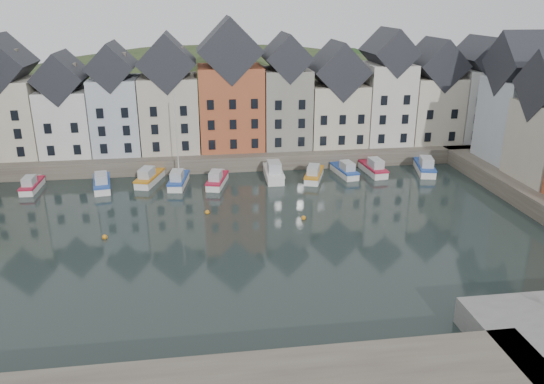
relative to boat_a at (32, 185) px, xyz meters
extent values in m
plane|color=black|center=(24.86, -18.50, -0.62)|extent=(260.00, 260.00, 0.00)
cube|color=#4E443C|center=(24.86, 11.50, 0.38)|extent=(90.00, 16.00, 2.00)
ellipsoid|color=#213118|center=(24.86, 37.50, -18.62)|extent=(153.60, 70.40, 64.00)
sphere|color=black|center=(10.92, 32.43, 8.09)|extent=(5.77, 5.77, 5.77)
sphere|color=black|center=(49.72, 42.24, 7.50)|extent=(5.27, 5.27, 5.27)
sphere|color=black|center=(56.67, 35.70, 7.27)|extent=(5.07, 5.07, 5.07)
sphere|color=black|center=(39.13, 36.69, 7.20)|extent=(5.01, 5.01, 5.01)
sphere|color=black|center=(-12.81, 38.10, 5.96)|extent=(3.94, 3.94, 3.94)
sphere|color=black|center=(53.18, 41.75, 7.43)|extent=(5.21, 5.21, 5.21)
sphere|color=black|center=(26.84, 40.14, 7.71)|extent=(5.45, 5.45, 5.45)
sphere|color=black|center=(62.66, 29.81, 6.59)|extent=(4.49, 4.49, 4.49)
cube|color=beige|center=(-4.31, 9.50, 6.42)|extent=(7.67, 8.00, 10.07)
cube|color=black|center=(-4.31, 9.50, 13.35)|extent=(7.67, 8.16, 7.67)
cube|color=silver|center=(2.95, 9.50, 5.69)|extent=(6.56, 8.00, 8.61)
cube|color=black|center=(2.95, 9.50, 11.62)|extent=(6.56, 8.16, 6.56)
cube|color=#ADB6C0|center=(9.49, 9.50, 6.39)|extent=(6.20, 8.00, 10.02)
cube|color=black|center=(9.49, 9.50, 12.94)|extent=(6.20, 8.16, 6.20)
cube|color=#B7AE9B|center=(16.59, 9.50, 6.42)|extent=(7.70, 8.00, 10.08)
cube|color=black|center=(16.59, 9.50, 13.37)|extent=(7.70, 8.16, 7.70)
cube|color=#A44F2E|center=(24.93, 9.50, 7.03)|extent=(8.69, 8.00, 11.28)
cube|color=black|center=(24.93, 9.50, 14.82)|extent=(8.69, 8.16, 8.69)
cube|color=gray|center=(32.63, 9.50, 6.78)|extent=(6.43, 8.00, 10.78)
cube|color=black|center=(32.63, 9.50, 13.76)|extent=(6.43, 8.16, 6.43)
cube|color=beige|center=(39.93, 9.50, 5.66)|extent=(7.88, 8.00, 8.56)
cube|color=black|center=(39.93, 9.50, 11.89)|extent=(7.88, 8.16, 7.88)
cube|color=beige|center=(47.27, 9.50, 7.02)|extent=(6.50, 8.00, 11.27)
cube|color=black|center=(47.27, 9.50, 14.26)|extent=(6.50, 8.16, 6.50)
cube|color=beige|center=(54.29, 9.50, 6.05)|extent=(7.23, 8.00, 9.32)
cube|color=black|center=(54.29, 9.50, 12.50)|extent=(7.23, 8.16, 7.23)
cube|color=silver|center=(61.14, 9.50, 6.54)|extent=(6.18, 8.00, 10.32)
cube|color=black|center=(61.14, 9.50, 13.23)|extent=(6.18, 8.16, 6.18)
cube|color=#ADB6C0|center=(60.86, -2.24, 6.57)|extent=(7.47, 8.00, 10.38)
cube|color=black|center=(60.86, -2.24, 13.74)|extent=(7.62, 8.00, 8.00)
sphere|color=#C57917|center=(20.86, -10.50, -0.47)|extent=(0.50, 0.50, 0.50)
sphere|color=#C57917|center=(30.86, -13.50, -0.47)|extent=(0.50, 0.50, 0.50)
sphere|color=#C57917|center=(10.86, -15.50, -0.47)|extent=(0.50, 0.50, 0.50)
cube|color=silver|center=(0.00, 0.17, -0.31)|extent=(1.68, 5.31, 0.97)
cube|color=#A61733|center=(0.00, 0.17, 0.22)|extent=(1.77, 5.42, 0.22)
cube|color=#A6AAAE|center=(-0.01, -0.62, 0.75)|extent=(1.27, 2.13, 1.06)
cube|color=silver|center=(8.33, -0.48, -0.26)|extent=(2.77, 6.26, 1.11)
cube|color=#21449B|center=(8.33, -0.48, 0.34)|extent=(2.89, 6.40, 0.25)
cube|color=#A6AAAE|center=(8.47, -1.37, 0.95)|extent=(1.79, 2.62, 1.21)
cube|color=silver|center=(13.97, 0.86, -0.26)|extent=(3.46, 6.35, 1.12)
cube|color=#C57917|center=(13.97, 0.86, 0.35)|extent=(3.59, 6.50, 0.25)
cube|color=#A6AAAE|center=(13.71, -0.01, 0.96)|extent=(2.05, 2.73, 1.22)
cube|color=silver|center=(17.58, -0.63, -0.27)|extent=(2.58, 6.10, 1.08)
cube|color=#21449B|center=(17.58, -0.63, 0.32)|extent=(2.69, 6.23, 0.25)
cube|color=#A6AAAE|center=(17.46, -1.51, 0.91)|extent=(1.70, 2.53, 1.18)
cylinder|color=silver|center=(17.66, -0.04, 5.30)|extent=(0.14, 0.14, 10.84)
cube|color=silver|center=(22.36, -1.18, -0.28)|extent=(3.07, 5.95, 1.05)
cube|color=#A61733|center=(22.36, -1.18, 0.29)|extent=(3.19, 6.09, 0.24)
cube|color=#A6AAAE|center=(22.15, -2.01, 0.86)|extent=(1.85, 2.54, 1.14)
cube|color=silver|center=(29.63, 0.57, -0.22)|extent=(2.24, 6.91, 1.26)
cube|color=silver|center=(29.63, 0.57, 0.47)|extent=(2.36, 7.05, 0.29)
cube|color=#A6AAAE|center=(29.60, -0.46, 1.16)|extent=(1.67, 2.79, 1.37)
cube|color=silver|center=(34.76, -0.69, -0.28)|extent=(3.63, 6.08, 1.07)
cube|color=#C57917|center=(34.76, -0.69, 0.31)|extent=(3.76, 6.23, 0.24)
cube|color=#A6AAAE|center=(34.46, -1.51, 0.89)|extent=(2.07, 2.66, 1.17)
cube|color=silver|center=(39.06, 0.48, -0.29)|extent=(2.53, 5.85, 1.04)
cube|color=#21449B|center=(39.06, 0.48, 0.28)|extent=(2.64, 5.97, 0.24)
cube|color=#A6AAAE|center=(39.19, -0.36, 0.84)|extent=(1.64, 2.43, 1.13)
cube|color=silver|center=(43.02, 0.79, -0.26)|extent=(2.33, 6.23, 1.12)
cube|color=#A61733|center=(43.02, 0.79, 0.35)|extent=(2.44, 6.36, 0.25)
cube|color=#A6AAAE|center=(43.10, -0.12, 0.96)|extent=(1.62, 2.55, 1.22)
cube|color=silver|center=(50.04, 0.25, -0.24)|extent=(3.33, 6.65, 1.17)
cube|color=#21449B|center=(50.04, 0.25, 0.39)|extent=(3.47, 6.80, 0.27)
cube|color=#A6AAAE|center=(49.82, -0.69, 1.03)|extent=(2.04, 2.83, 1.28)
camera|label=1|loc=(20.42, -63.93, 21.19)|focal=35.00mm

